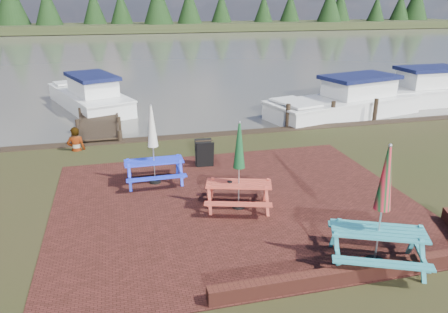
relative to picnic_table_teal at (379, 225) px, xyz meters
The scene contains 14 objects.
ground 3.05m from the picnic_table_teal, 131.29° to the left, with size 120.00×120.00×0.00m, color black.
paving 3.83m from the picnic_table_teal, 121.13° to the left, with size 9.00×7.50×0.02m, color #341510.
brick_wall 0.77m from the picnic_table_teal, 45.21° to the right, with size 6.21×1.79×0.30m.
water 39.26m from the picnic_table_teal, 92.82° to the left, with size 120.00×60.00×0.02m, color #434139.
far_treeline 68.27m from the picnic_table_teal, 91.62° to the left, with size 120.00×10.00×8.10m.
picnic_table_teal is the anchor object (origin of this frame).
picnic_table_red 3.55m from the picnic_table_teal, 122.83° to the left, with size 1.93×1.81×2.20m.
picnic_table_blue 6.31m from the picnic_table_teal, 126.85° to the left, with size 1.62×1.44×2.23m.
chalkboard 6.36m from the picnic_table_teal, 110.01° to the left, with size 0.54×0.53×0.85m.
jetty 14.55m from the picnic_table_teal, 111.95° to the left, with size 1.76×9.08×1.00m.
boat_jetty 16.65m from the picnic_table_teal, 110.76° to the left, with size 4.39×7.00×1.92m.
boat_near 12.54m from the picnic_table_teal, 63.75° to the left, with size 7.71×4.22×1.98m.
boat_far 16.03m from the picnic_table_teal, 50.89° to the left, with size 6.63×2.48×2.05m.
person 10.48m from the picnic_table_teal, 125.70° to the left, with size 0.60×0.39×1.65m, color gray.
Camera 1 is at (-2.71, -8.59, 4.90)m, focal length 35.00 mm.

